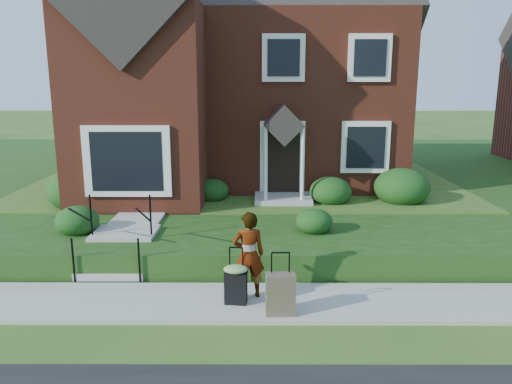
{
  "coord_description": "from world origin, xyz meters",
  "views": [
    {
      "loc": [
        0.49,
        -8.41,
        3.98
      ],
      "look_at": [
        0.45,
        2.0,
        1.65
      ],
      "focal_mm": 35.0,
      "sensor_mm": 36.0,
      "label": 1
    }
  ],
  "objects_px": {
    "front_steps": "(120,246)",
    "suitcase_black": "(236,282)",
    "suitcase_olive": "(280,294)",
    "woman": "(249,255)"
  },
  "relations": [
    {
      "from": "front_steps",
      "to": "suitcase_black",
      "type": "bearing_deg",
      "value": -37.08
    },
    {
      "from": "suitcase_black",
      "to": "suitcase_olive",
      "type": "height_order",
      "value": "suitcase_olive"
    },
    {
      "from": "front_steps",
      "to": "woman",
      "type": "height_order",
      "value": "woman"
    },
    {
      "from": "front_steps",
      "to": "suitcase_olive",
      "type": "relative_size",
      "value": 1.86
    },
    {
      "from": "suitcase_olive",
      "to": "front_steps",
      "type": "bearing_deg",
      "value": 143.09
    },
    {
      "from": "suitcase_black",
      "to": "suitcase_olive",
      "type": "relative_size",
      "value": 0.96
    },
    {
      "from": "suitcase_black",
      "to": "woman",
      "type": "bearing_deg",
      "value": 60.13
    },
    {
      "from": "front_steps",
      "to": "suitcase_olive",
      "type": "bearing_deg",
      "value": -35.15
    },
    {
      "from": "front_steps",
      "to": "suitcase_black",
      "type": "relative_size",
      "value": 1.94
    },
    {
      "from": "front_steps",
      "to": "suitcase_black",
      "type": "xyz_separation_m",
      "value": [
        2.6,
        -1.96,
        0.01
      ]
    }
  ]
}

